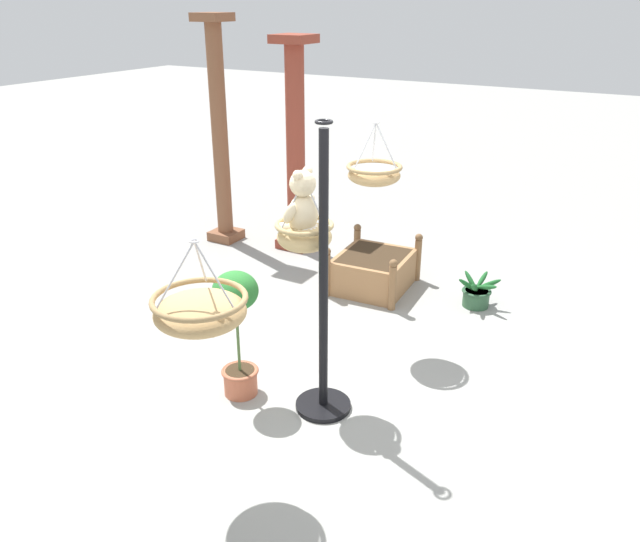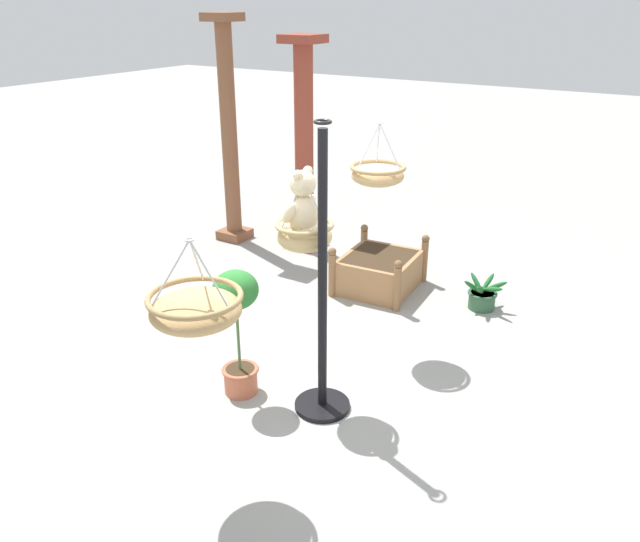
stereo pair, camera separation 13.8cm
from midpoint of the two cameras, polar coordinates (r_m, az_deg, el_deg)
ground_plane at (r=5.31m, az=1.61°, el=-10.91°), size 40.00×40.00×0.00m
display_pole_central at (r=4.77m, az=1.05°, el=-5.55°), size 0.44×0.44×2.27m
hanging_basket_with_teddy at (r=4.71m, az=-0.57°, el=3.32°), size 0.44×0.44×0.57m
teddy_bear at (r=4.65m, az=-0.83°, el=5.93°), size 0.35×0.30×0.50m
hanging_basket_left_high at (r=3.88m, az=-10.22°, el=-3.36°), size 0.59×0.59×0.57m
hanging_basket_right_low at (r=5.54m, az=5.97°, el=8.75°), size 0.49×0.49×0.55m
greenhouse_pillar_left at (r=8.24m, az=-7.75°, el=11.94°), size 0.39×0.39×2.84m
greenhouse_pillar_right at (r=7.91m, az=-0.95°, el=10.82°), size 0.44×0.44×2.62m
wooden_planter_box at (r=7.03m, az=5.95°, el=0.05°), size 0.98×0.89×0.56m
potted_plant_flowering_red at (r=5.01m, az=-6.72°, el=-4.56°), size 0.36×0.36×1.09m
potted_plant_bushy_green at (r=6.80m, az=15.07°, el=-2.24°), size 0.48×0.44×0.35m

